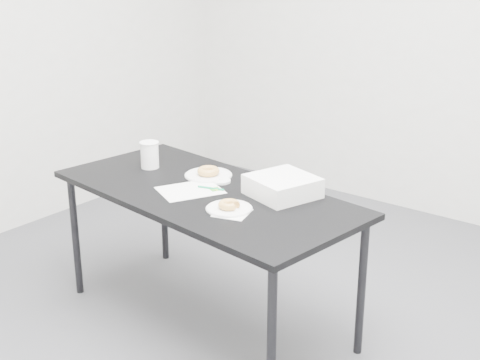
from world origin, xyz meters
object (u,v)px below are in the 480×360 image
Objects in this scene: table at (206,201)px; donut_far at (208,171)px; bakery_box at (282,186)px; coffee_cup at (150,155)px; pen at (211,188)px; plate_far at (208,175)px; plate_near at (229,209)px; scorecard at (190,190)px; donut_near at (229,205)px.

donut_far is at bearing 133.79° from table.
table is at bearing -134.49° from bakery_box.
coffee_cup is at bearing 176.12° from table.
pen is 0.55× the size of plate_far.
donut_far is 0.80× the size of coffee_cup.
bakery_box reaches higher than plate_near.
scorecard is at bearing -71.80° from plate_far.
table is 11.44× the size of coffee_cup.
pen is 0.48× the size of bakery_box.
plate_near is 0.74m from coffee_cup.
coffee_cup is 0.80m from bakery_box.
table is at bearing 153.80° from donut_near.
pen reaches higher than table.
donut_near reaches higher than table.
pen is at bearing 81.76° from table.
plate_near is (0.30, -0.08, 0.00)m from scorecard.
plate_near is at bearing -16.42° from coffee_cup.
donut_near is at bearing 0.00° from plate_near.
scorecard is at bearing -71.80° from donut_far.
scorecard is at bearing 165.65° from plate_near.
plate_near is at bearing 0.00° from donut_near.
plate_far is 1.71× the size of coffee_cup.
table is 0.28m from donut_near.
scorecard is 1.03× the size of bakery_box.
scorecard is 1.19× the size of plate_far.
donut_far reaches higher than plate_far.
plate_far is at bearing 0.00° from donut_far.
plate_near is 0.74× the size of bakery_box.
plate_near is at bearing -38.35° from plate_far.
coffee_cup is at bearing -156.39° from bakery_box.
pen is at bearing -46.16° from plate_far.
plate_near is 0.86× the size of plate_far.
donut_near is at bearing -19.24° from table.
plate_far is 0.87× the size of bakery_box.
plate_near is 0.31m from bakery_box.
scorecard is at bearing 165.65° from donut_near.
plate_far is at bearing 133.79° from table.
pen is 0.20m from donut_far.
bakery_box reaches higher than donut_near.
table is at bearing 153.80° from plate_near.
plate_near is at bearing -19.24° from table.
table is at bearing -53.17° from plate_far.
scorecard is 0.31m from donut_near.
donut_near is 0.40× the size of plate_far.
scorecard is 2.96× the size of donut_near.
coffee_cup is (-0.71, 0.21, 0.05)m from donut_near.
donut_far reaches higher than plate_near.
donut_near is at bearing -88.72° from bakery_box.
pen is 0.28m from plate_near.
donut_near is 0.48m from donut_far.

